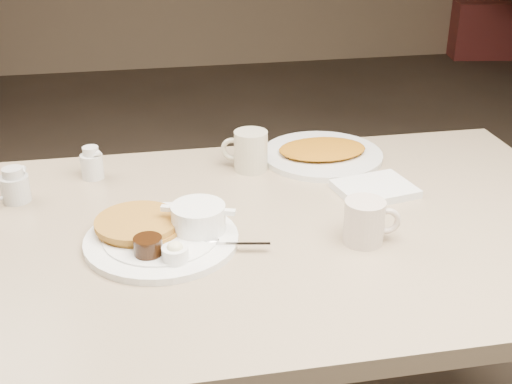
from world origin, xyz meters
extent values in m
cube|color=tan|center=(0.00, 0.00, 0.73)|extent=(1.50, 0.90, 0.04)
cylinder|color=black|center=(0.00, 0.00, 0.38)|extent=(0.14, 0.14, 0.69)
cylinder|color=white|center=(-0.20, -0.04, 0.76)|extent=(0.39, 0.39, 0.01)
cylinder|color=white|center=(-0.20, -0.04, 0.77)|extent=(0.29, 0.29, 0.00)
cylinder|color=#AC7525|center=(-0.24, 0.01, 0.77)|extent=(0.22, 0.22, 0.01)
cylinder|color=#AC7525|center=(-0.25, 0.00, 0.78)|extent=(0.22, 0.22, 0.01)
cylinder|color=white|center=(-0.13, -0.02, 0.79)|extent=(0.14, 0.14, 0.05)
cube|color=white|center=(-0.19, 0.00, 0.81)|extent=(0.03, 0.02, 0.01)
cube|color=white|center=(-0.07, -0.04, 0.81)|extent=(0.03, 0.02, 0.01)
ellipsoid|color=white|center=(-0.14, -0.01, 0.81)|extent=(0.06, 0.06, 0.03)
ellipsoid|color=white|center=(-0.11, -0.03, 0.81)|extent=(0.06, 0.06, 0.02)
cylinder|color=black|center=(-0.23, -0.10, 0.78)|extent=(0.07, 0.07, 0.04)
cylinder|color=white|center=(-0.18, -0.13, 0.78)|extent=(0.06, 0.06, 0.03)
ellipsoid|color=#FFF6BF|center=(-0.18, -0.13, 0.79)|extent=(0.04, 0.04, 0.02)
cube|color=white|center=(-0.05, -0.10, 0.77)|extent=(0.12, 0.03, 0.00)
ellipsoid|color=white|center=(-0.11, -0.07, 0.77)|extent=(0.04, 0.04, 0.01)
cylinder|color=beige|center=(0.20, -0.10, 0.80)|extent=(0.09, 0.09, 0.09)
cylinder|color=black|center=(0.20, -0.10, 0.83)|extent=(0.07, 0.07, 0.01)
torus|color=beige|center=(0.24, -0.11, 0.80)|extent=(0.06, 0.02, 0.06)
cube|color=silver|center=(0.30, 0.11, 0.76)|extent=(0.19, 0.17, 0.02)
cylinder|color=beige|center=(0.04, 0.29, 0.80)|extent=(0.11, 0.11, 0.10)
torus|color=beige|center=(0.00, 0.31, 0.80)|extent=(0.06, 0.04, 0.06)
cylinder|color=silver|center=(-0.51, 0.22, 0.78)|extent=(0.07, 0.07, 0.06)
cylinder|color=silver|center=(-0.51, 0.22, 0.82)|extent=(0.05, 0.05, 0.02)
cone|color=silver|center=(-0.49, 0.23, 0.82)|extent=(0.03, 0.03, 0.02)
torus|color=silver|center=(-0.54, 0.20, 0.79)|extent=(0.04, 0.03, 0.05)
cylinder|color=silver|center=(-0.35, 0.31, 0.78)|extent=(0.07, 0.07, 0.06)
cylinder|color=silver|center=(-0.35, 0.31, 0.82)|extent=(0.05, 0.05, 0.02)
cone|color=silver|center=(-0.33, 0.30, 0.82)|extent=(0.03, 0.03, 0.02)
torus|color=silver|center=(-0.36, 0.33, 0.79)|extent=(0.03, 0.03, 0.04)
cylinder|color=silver|center=(0.23, 0.33, 0.76)|extent=(0.32, 0.32, 0.01)
ellipsoid|color=#AC6B13|center=(0.23, 0.33, 0.78)|extent=(0.23, 0.16, 0.02)
camera|label=1|loc=(-0.23, -1.21, 1.43)|focal=47.05mm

